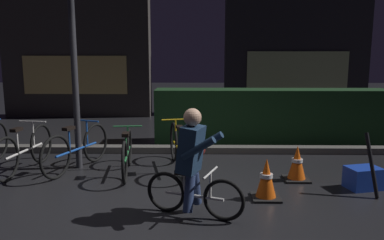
{
  "coord_description": "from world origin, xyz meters",
  "views": [
    {
      "loc": [
        0.29,
        -4.75,
        1.83
      ],
      "look_at": [
        0.2,
        0.6,
        0.9
      ],
      "focal_mm": 35.52,
      "sensor_mm": 36.0,
      "label": 1
    }
  ],
  "objects_px": {
    "blue_crate": "(363,178)",
    "closed_umbrella": "(372,165)",
    "parked_bike_left_mid": "(25,150)",
    "parked_bike_center_left": "(77,149)",
    "cyclist": "(193,162)",
    "traffic_cone_far": "(297,164)",
    "traffic_cone_near": "(266,179)",
    "street_post": "(75,84)",
    "parked_bike_right_mid": "(178,148)",
    "parked_bike_center_right": "(127,153)"
  },
  "relations": [
    {
      "from": "blue_crate",
      "to": "closed_umbrella",
      "type": "xyz_separation_m",
      "value": [
        -0.01,
        -0.25,
        0.26
      ]
    },
    {
      "from": "parked_bike_left_mid",
      "to": "parked_bike_center_left",
      "type": "relative_size",
      "value": 1.05
    },
    {
      "from": "cyclist",
      "to": "parked_bike_left_mid",
      "type": "bearing_deg",
      "value": 169.3
    },
    {
      "from": "cyclist",
      "to": "blue_crate",
      "type": "bearing_deg",
      "value": 41.87
    },
    {
      "from": "cyclist",
      "to": "closed_umbrella",
      "type": "relative_size",
      "value": 1.47
    },
    {
      "from": "parked_bike_left_mid",
      "to": "blue_crate",
      "type": "bearing_deg",
      "value": -91.17
    },
    {
      "from": "cyclist",
      "to": "closed_umbrella",
      "type": "bearing_deg",
      "value": 36.47
    },
    {
      "from": "traffic_cone_far",
      "to": "traffic_cone_near",
      "type": "bearing_deg",
      "value": -128.1
    },
    {
      "from": "street_post",
      "to": "parked_bike_right_mid",
      "type": "relative_size",
      "value": 1.64
    },
    {
      "from": "street_post",
      "to": "parked_bike_center_right",
      "type": "xyz_separation_m",
      "value": [
        0.84,
        -0.29,
        -1.04
      ]
    },
    {
      "from": "street_post",
      "to": "closed_umbrella",
      "type": "xyz_separation_m",
      "value": [
        4.2,
        -1.15,
        -0.96
      ]
    },
    {
      "from": "parked_bike_center_left",
      "to": "traffic_cone_near",
      "type": "bearing_deg",
      "value": -93.19
    },
    {
      "from": "traffic_cone_near",
      "to": "parked_bike_right_mid",
      "type": "bearing_deg",
      "value": 134.06
    },
    {
      "from": "street_post",
      "to": "parked_bike_center_right",
      "type": "height_order",
      "value": "street_post"
    },
    {
      "from": "parked_bike_center_right",
      "to": "traffic_cone_far",
      "type": "relative_size",
      "value": 2.96
    },
    {
      "from": "parked_bike_left_mid",
      "to": "parked_bike_center_right",
      "type": "height_order",
      "value": "parked_bike_left_mid"
    },
    {
      "from": "parked_bike_right_mid",
      "to": "cyclist",
      "type": "height_order",
      "value": "cyclist"
    },
    {
      "from": "blue_crate",
      "to": "cyclist",
      "type": "xyz_separation_m",
      "value": [
        -2.33,
        -0.92,
        0.48
      ]
    },
    {
      "from": "parked_bike_left_mid",
      "to": "traffic_cone_far",
      "type": "relative_size",
      "value": 3.19
    },
    {
      "from": "traffic_cone_near",
      "to": "cyclist",
      "type": "relative_size",
      "value": 0.43
    },
    {
      "from": "parked_bike_center_left",
      "to": "street_post",
      "type": "bearing_deg",
      "value": 25.08
    },
    {
      "from": "parked_bike_center_left",
      "to": "traffic_cone_near",
      "type": "xyz_separation_m",
      "value": [
        2.8,
        -1.19,
        -0.09
      ]
    },
    {
      "from": "traffic_cone_near",
      "to": "parked_bike_left_mid",
      "type": "bearing_deg",
      "value": 163.15
    },
    {
      "from": "parked_bike_center_right",
      "to": "parked_bike_right_mid",
      "type": "bearing_deg",
      "value": -80.49
    },
    {
      "from": "parked_bike_center_right",
      "to": "cyclist",
      "type": "height_order",
      "value": "cyclist"
    },
    {
      "from": "street_post",
      "to": "parked_bike_center_right",
      "type": "distance_m",
      "value": 1.37
    },
    {
      "from": "traffic_cone_near",
      "to": "parked_bike_center_left",
      "type": "bearing_deg",
      "value": 156.95
    },
    {
      "from": "street_post",
      "to": "cyclist",
      "type": "bearing_deg",
      "value": -44.01
    },
    {
      "from": "blue_crate",
      "to": "traffic_cone_near",
      "type": "bearing_deg",
      "value": -164.11
    },
    {
      "from": "parked_bike_center_right",
      "to": "blue_crate",
      "type": "height_order",
      "value": "parked_bike_center_right"
    },
    {
      "from": "parked_bike_left_mid",
      "to": "street_post",
      "type": "bearing_deg",
      "value": -68.28
    },
    {
      "from": "parked_bike_left_mid",
      "to": "blue_crate",
      "type": "xyz_separation_m",
      "value": [
        5.0,
        -0.69,
        -0.2
      ]
    },
    {
      "from": "street_post",
      "to": "blue_crate",
      "type": "relative_size",
      "value": 6.21
    },
    {
      "from": "street_post",
      "to": "parked_bike_right_mid",
      "type": "distance_m",
      "value": 1.92
    },
    {
      "from": "parked_bike_center_right",
      "to": "traffic_cone_far",
      "type": "xyz_separation_m",
      "value": [
        2.55,
        -0.27,
        -0.08
      ]
    },
    {
      "from": "closed_umbrella",
      "to": "parked_bike_center_right",
      "type": "bearing_deg",
      "value": 59.53
    },
    {
      "from": "parked_bike_left_mid",
      "to": "parked_bike_right_mid",
      "type": "height_order",
      "value": "parked_bike_right_mid"
    },
    {
      "from": "parked_bike_center_right",
      "to": "cyclist",
      "type": "xyz_separation_m",
      "value": [
        1.04,
        -1.53,
        0.3
      ]
    },
    {
      "from": "parked_bike_center_left",
      "to": "parked_bike_center_right",
      "type": "bearing_deg",
      "value": -82.7
    },
    {
      "from": "traffic_cone_far",
      "to": "blue_crate",
      "type": "distance_m",
      "value": 0.9
    },
    {
      "from": "street_post",
      "to": "parked_bike_center_left",
      "type": "xyz_separation_m",
      "value": [
        0.01,
        -0.11,
        -1.02
      ]
    },
    {
      "from": "parked_bike_left_mid",
      "to": "cyclist",
      "type": "bearing_deg",
      "value": -114.42
    },
    {
      "from": "street_post",
      "to": "traffic_cone_near",
      "type": "bearing_deg",
      "value": -24.81
    },
    {
      "from": "blue_crate",
      "to": "closed_umbrella",
      "type": "height_order",
      "value": "closed_umbrella"
    },
    {
      "from": "street_post",
      "to": "parked_bike_right_mid",
      "type": "bearing_deg",
      "value": -2.56
    },
    {
      "from": "parked_bike_center_left",
      "to": "cyclist",
      "type": "bearing_deg",
      "value": -112.56
    },
    {
      "from": "traffic_cone_near",
      "to": "closed_umbrella",
      "type": "height_order",
      "value": "closed_umbrella"
    },
    {
      "from": "traffic_cone_far",
      "to": "blue_crate",
      "type": "xyz_separation_m",
      "value": [
        0.83,
        -0.34,
        -0.1
      ]
    },
    {
      "from": "street_post",
      "to": "cyclist",
      "type": "relative_size",
      "value": 2.19
    },
    {
      "from": "parked_bike_left_mid",
      "to": "traffic_cone_near",
      "type": "distance_m",
      "value": 3.76
    }
  ]
}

